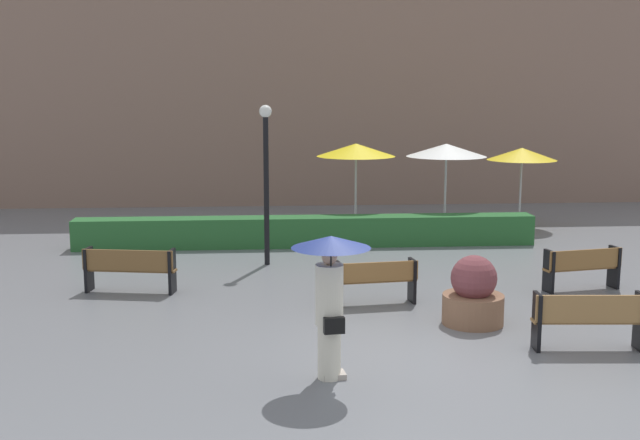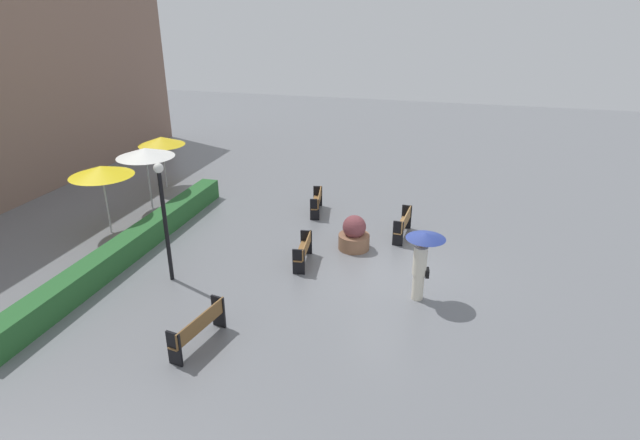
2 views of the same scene
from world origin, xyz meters
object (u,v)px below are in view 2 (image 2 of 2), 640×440
object	(u,v)px
bench_near_right	(404,223)
planter_pot	(354,235)
lamp_post	(164,210)
bench_mid_center	(304,250)
patio_umbrella_white	(145,153)
patio_umbrella_yellow_far	(161,141)
bench_far_left	(199,327)
pedestrian_with_umbrella	(422,255)
bench_far_right	(317,201)
patio_umbrella_yellow	(101,171)

from	to	relation	value
bench_near_right	planter_pot	world-z (taller)	planter_pot
planter_pot	lamp_post	bearing A→B (deg)	125.67
bench_mid_center	bench_near_right	world-z (taller)	bench_near_right
patio_umbrella_white	lamp_post	bearing A→B (deg)	-143.08
patio_umbrella_white	patio_umbrella_yellow_far	world-z (taller)	patio_umbrella_white
planter_pot	bench_mid_center	bearing A→B (deg)	138.23
bench_far_left	pedestrian_with_umbrella	size ratio (longest dim) A/B	0.91
bench_far_left	planter_pot	size ratio (longest dim) A/B	1.55
bench_far_left	patio_umbrella_white	size ratio (longest dim) A/B	0.74
bench_far_right	patio_umbrella_yellow	distance (m)	7.81
lamp_post	patio_umbrella_yellow	size ratio (longest dim) A/B	1.45
bench_mid_center	patio_umbrella_yellow_far	xyz separation A→B (m)	(5.35, 7.97, 1.62)
bench_mid_center	lamp_post	distance (m)	4.38
bench_far_left	patio_umbrella_white	distance (m)	9.89
bench_near_right	patio_umbrella_yellow_far	bearing A→B (deg)	76.88
planter_pot	bench_far_left	bearing A→B (deg)	157.83
planter_pot	patio_umbrella_white	distance (m)	8.83
bench_mid_center	patio_umbrella_yellow	world-z (taller)	patio_umbrella_yellow
bench_far_left	bench_near_right	xyz separation A→B (m)	(7.51, -3.97, 0.01)
patio_umbrella_yellow_far	pedestrian_with_umbrella	bearing A→B (deg)	-119.20
bench_far_right	bench_far_left	bearing A→B (deg)	176.93
lamp_post	planter_pot	bearing A→B (deg)	-54.33
pedestrian_with_umbrella	patio_umbrella_yellow_far	world-z (taller)	patio_umbrella_yellow_far
lamp_post	bench_far_right	bearing A→B (deg)	-24.16
patio_umbrella_yellow	patio_umbrella_yellow_far	distance (m)	4.90
bench_far_right	patio_umbrella_white	distance (m)	6.85
patio_umbrella_yellow	planter_pot	bearing A→B (deg)	-83.58
patio_umbrella_white	patio_umbrella_yellow_far	xyz separation A→B (m)	(2.38, 0.75, -0.18)
bench_far_right	patio_umbrella_yellow	size ratio (longest dim) A/B	0.65
bench_far_right	patio_umbrella_yellow	xyz separation A→B (m)	(-3.72, 6.63, 1.80)
planter_pot	bench_near_right	bearing A→B (deg)	-46.84
bench_far_left	patio_umbrella_yellow_far	xyz separation A→B (m)	(10.02, 6.78, 1.59)
patio_umbrella_yellow	patio_umbrella_yellow_far	bearing A→B (deg)	7.35
bench_near_right	patio_umbrella_yellow_far	size ratio (longest dim) A/B	0.74
patio_umbrella_white	patio_umbrella_yellow_far	distance (m)	2.50
bench_mid_center	patio_umbrella_yellow_far	distance (m)	9.73
bench_far_left	patio_umbrella_yellow_far	size ratio (longest dim) A/B	0.80
pedestrian_with_umbrella	patio_umbrella_yellow	size ratio (longest dim) A/B	0.81
patio_umbrella_white	bench_far_left	bearing A→B (deg)	-141.74
bench_near_right	patio_umbrella_yellow	size ratio (longest dim) A/B	0.69
bench_mid_center	patio_umbrella_white	world-z (taller)	patio_umbrella_white
bench_far_left	lamp_post	distance (m)	3.93
bench_far_left	patio_umbrella_yellow_far	distance (m)	12.20
bench_far_left	bench_far_right	world-z (taller)	bench_far_left
patio_umbrella_white	patio_umbrella_yellow	bearing A→B (deg)	177.09
bench_near_right	lamp_post	xyz separation A→B (m)	(-4.83, 6.27, 1.70)
bench_far_right	patio_umbrella_yellow	world-z (taller)	patio_umbrella_yellow
patio_umbrella_yellow	pedestrian_with_umbrella	bearing A→B (deg)	-98.54
bench_mid_center	patio_umbrella_yellow	size ratio (longest dim) A/B	0.63
bench_far_left	pedestrian_with_umbrella	xyz separation A→B (m)	(3.50, -4.89, 0.84)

